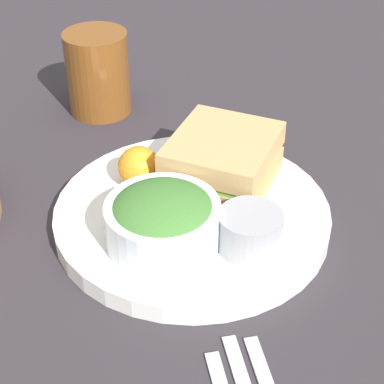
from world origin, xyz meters
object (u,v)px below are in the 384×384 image
at_px(salad_bowl, 163,219).
at_px(drink_glass, 98,73).
at_px(sandwich, 223,161).
at_px(plate, 192,215).
at_px(dressing_cup, 250,231).

height_order(salad_bowl, drink_glass, drink_glass).
relative_size(sandwich, salad_bowl, 1.22).
bearing_deg(plate, salad_bowl, 163.74).
bearing_deg(plate, sandwich, -25.88).
xyz_separation_m(plate, drink_glass, (0.22, 0.17, 0.04)).
bearing_deg(dressing_cup, drink_glass, 40.64).
relative_size(plate, drink_glass, 2.62).
bearing_deg(sandwich, dressing_cup, -157.72).
distance_m(salad_bowl, dressing_cup, 0.08).
bearing_deg(sandwich, drink_glass, 48.29).
xyz_separation_m(salad_bowl, drink_glass, (0.28, 0.15, 0.01)).
height_order(salad_bowl, dressing_cup, salad_bowl).
height_order(plate, sandwich, sandwich).
relative_size(salad_bowl, dressing_cup, 1.79).
height_order(plate, drink_glass, drink_glass).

